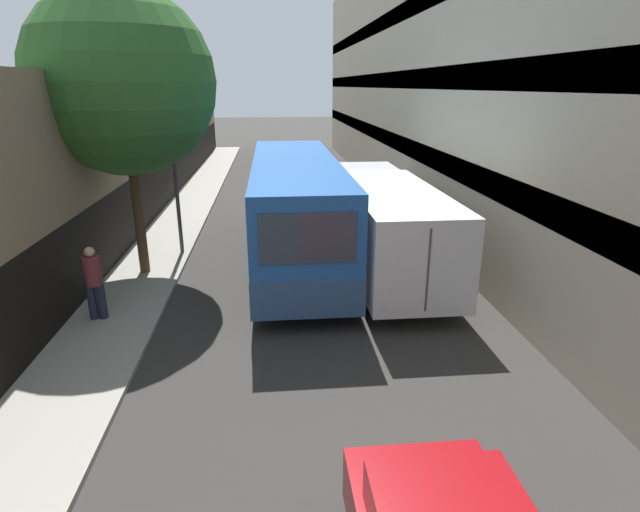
{
  "coord_description": "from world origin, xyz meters",
  "views": [
    {
      "loc": [
        -1.04,
        -0.14,
        5.27
      ],
      "look_at": [
        -0.02,
        10.5,
        1.6
      ],
      "focal_mm": 28.0,
      "sensor_mm": 36.0,
      "label": 1
    }
  ],
  "objects_px": {
    "street_tree_left": "(123,82)",
    "box_truck": "(383,220)",
    "pedestrian": "(94,281)",
    "street_lamp": "(167,87)",
    "bus": "(296,207)"
  },
  "relations": [
    {
      "from": "street_lamp",
      "to": "box_truck",
      "type": "bearing_deg",
      "value": -15.28
    },
    {
      "from": "box_truck",
      "to": "pedestrian",
      "type": "distance_m",
      "value": 8.02
    },
    {
      "from": "bus",
      "to": "street_lamp",
      "type": "relative_size",
      "value": 1.42
    },
    {
      "from": "pedestrian",
      "to": "street_lamp",
      "type": "height_order",
      "value": "street_lamp"
    },
    {
      "from": "bus",
      "to": "box_truck",
      "type": "distance_m",
      "value": 2.76
    },
    {
      "from": "pedestrian",
      "to": "street_tree_left",
      "type": "distance_m",
      "value": 5.31
    },
    {
      "from": "street_lamp",
      "to": "street_tree_left",
      "type": "height_order",
      "value": "street_tree_left"
    },
    {
      "from": "box_truck",
      "to": "pedestrian",
      "type": "bearing_deg",
      "value": -157.21
    },
    {
      "from": "bus",
      "to": "street_lamp",
      "type": "xyz_separation_m",
      "value": [
        -3.7,
        0.68,
        3.54
      ]
    },
    {
      "from": "street_tree_left",
      "to": "box_truck",
      "type": "bearing_deg",
      "value": 0.03
    },
    {
      "from": "box_truck",
      "to": "pedestrian",
      "type": "height_order",
      "value": "box_truck"
    },
    {
      "from": "bus",
      "to": "street_tree_left",
      "type": "height_order",
      "value": "street_tree_left"
    },
    {
      "from": "bus",
      "to": "street_tree_left",
      "type": "relative_size",
      "value": 1.39
    },
    {
      "from": "box_truck",
      "to": "pedestrian",
      "type": "xyz_separation_m",
      "value": [
        -7.38,
        -3.1,
        -0.44
      ]
    },
    {
      "from": "bus",
      "to": "box_truck",
      "type": "bearing_deg",
      "value": -21.9
    }
  ]
}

